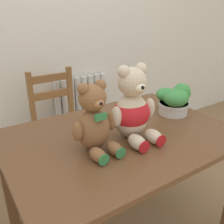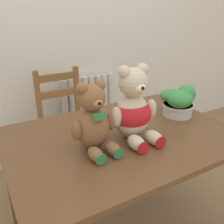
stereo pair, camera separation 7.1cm
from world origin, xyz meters
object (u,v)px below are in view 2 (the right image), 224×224
teddy_bear_left (94,121)px  wooden_chair_behind (66,127)px  teddy_bear_right (133,110)px  potted_plant (179,101)px

teddy_bear_left → wooden_chair_behind: bearing=-102.0°
teddy_bear_right → wooden_chair_behind: bearing=-82.7°
wooden_chair_behind → teddy_bear_left: teddy_bear_left is taller
teddy_bear_right → potted_plant: teddy_bear_right is taller
teddy_bear_right → potted_plant: bearing=-166.4°
wooden_chair_behind → teddy_bear_right: size_ratio=2.31×
wooden_chair_behind → teddy_bear_right: 0.96m
teddy_bear_left → teddy_bear_right: teddy_bear_right is taller
teddy_bear_right → potted_plant: (0.43, 0.10, -0.06)m
wooden_chair_behind → potted_plant: bearing=125.4°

